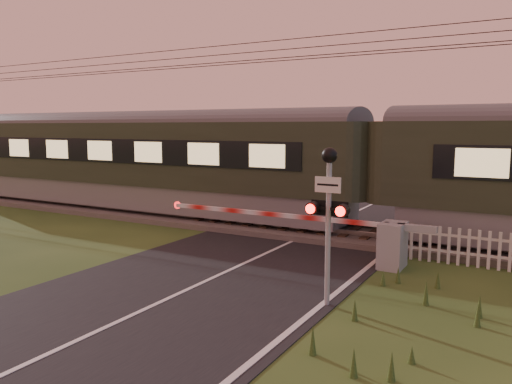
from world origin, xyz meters
The scene contains 8 objects.
ground centered at (0.00, 0.00, 0.00)m, with size 160.00×160.00×0.00m, color #264018.
road centered at (0.02, -0.23, 0.01)m, with size 6.00×140.00×0.03m.
track_bed centered at (0.00, 6.50, 0.07)m, with size 140.00×3.40×0.39m.
overhead_wires centered at (0.00, 6.50, 5.72)m, with size 120.00×0.62×0.62m.
train centered at (1.97, 6.50, 2.10)m, with size 39.10×2.70×3.64m.
boom_gate centered at (2.83, 3.60, 0.62)m, with size 7.58×0.85×1.13m.
crossing_signal centered at (2.82, 0.43, 2.05)m, with size 0.76×0.33×2.99m.
picket_fence centered at (4.48, 4.60, 0.46)m, with size 3.60×0.08×0.92m.
Camera 1 is at (6.13, -8.14, 3.36)m, focal length 35.00 mm.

